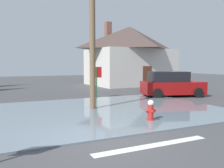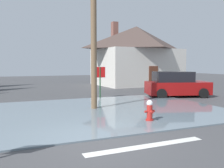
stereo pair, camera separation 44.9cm
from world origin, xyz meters
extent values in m
cube|color=#424244|center=(0.00, 0.00, -0.05)|extent=(80.00, 80.00, 0.10)
cube|color=slate|center=(1.18, 3.98, 0.03)|extent=(11.94, 8.13, 0.05)
cube|color=silver|center=(0.88, -1.03, 0.00)|extent=(3.51, 0.34, 0.01)
cylinder|color=#AD231E|center=(2.39, 1.31, 0.05)|extent=(0.30, 0.30, 0.10)
cylinder|color=#AD231E|center=(2.39, 1.31, 0.37)|extent=(0.22, 0.22, 0.54)
sphere|color=white|center=(2.39, 1.31, 0.71)|extent=(0.24, 0.24, 0.24)
cylinder|color=#AD231E|center=(2.23, 1.31, 0.40)|extent=(0.10, 0.09, 0.09)
cylinder|color=#AD231E|center=(2.54, 1.31, 0.40)|extent=(0.10, 0.09, 0.09)
cylinder|color=#AD231E|center=(2.39, 1.16, 0.40)|extent=(0.11, 0.10, 0.11)
cylinder|color=brown|center=(1.24, 4.52, 4.47)|extent=(0.28, 0.28, 8.95)
cylinder|color=#1E4C28|center=(2.78, 7.97, 1.00)|extent=(0.08, 0.08, 2.00)
cube|color=white|center=(2.78, 7.97, 1.67)|extent=(0.70, 0.08, 0.70)
cube|color=red|center=(2.78, 7.97, 1.67)|extent=(0.66, 0.09, 0.66)
cube|color=beige|center=(9.85, 16.33, 1.86)|extent=(8.34, 6.68, 3.72)
pyramid|color=#473833|center=(9.85, 16.33, 4.93)|extent=(9.01, 7.21, 2.42)
cube|color=brown|center=(7.79, 17.36, 5.54)|extent=(0.63, 0.63, 2.18)
cube|color=#592D1E|center=(10.01, 13.17, 1.00)|extent=(1.00, 0.11, 2.00)
cube|color=maroon|center=(7.87, 6.80, 0.59)|extent=(4.43, 2.94, 0.83)
cube|color=black|center=(7.56, 6.89, 1.35)|extent=(2.81, 2.27, 0.68)
cylinder|color=black|center=(9.46, 7.31, 0.32)|extent=(0.68, 0.39, 0.64)
cylinder|color=black|center=(8.94, 5.51, 0.32)|extent=(0.68, 0.39, 0.64)
cylinder|color=black|center=(6.81, 8.09, 0.32)|extent=(0.68, 0.39, 0.64)
cylinder|color=black|center=(6.28, 6.29, 0.32)|extent=(0.68, 0.39, 0.64)
camera|label=1|loc=(-2.78, -6.27, 2.17)|focal=38.67mm
camera|label=2|loc=(-2.37, -6.45, 2.17)|focal=38.67mm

